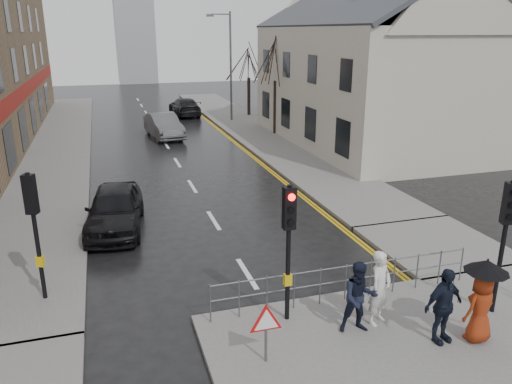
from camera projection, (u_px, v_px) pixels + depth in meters
ground at (282, 329)px, 11.92m from camera, size 120.00×120.00×0.00m
left_pavement at (57, 144)px, 30.97m from camera, size 4.00×44.00×0.14m
right_pavement at (249, 127)px, 36.44m from camera, size 4.00×40.00×0.14m
pavement_bridge_right at (436, 245)px, 16.45m from camera, size 4.00×4.20×0.14m
building_right_cream at (368, 65)px, 30.17m from camera, size 9.00×16.40×10.10m
church_tower at (133, 13)px, 65.90m from camera, size 5.00×5.00×18.00m
traffic_signal_near_left at (289, 230)px, 11.39m from camera, size 0.28×0.27×3.40m
traffic_signal_near_right at (506, 225)px, 11.70m from camera, size 0.34×0.33×3.40m
traffic_signal_far_left at (33, 215)px, 12.34m from camera, size 0.34×0.33×3.40m
guard_railing_front at (346, 274)px, 12.74m from camera, size 7.14×0.04×1.00m
warning_sign at (266, 324)px, 10.27m from camera, size 0.80×0.07×1.35m
street_lamp at (228, 60)px, 37.54m from camera, size 1.83×0.25×8.00m
tree_near at (276, 57)px, 32.43m from camera, size 2.40×2.40×6.58m
tree_far at (249, 61)px, 40.06m from camera, size 2.40×2.40×5.64m
pedestrian_a at (380, 288)px, 11.68m from camera, size 0.80×0.71×1.84m
pedestrian_b at (360, 298)px, 11.36m from camera, size 0.95×0.81×1.73m
pedestrian_with_umbrella at (482, 296)px, 10.95m from camera, size 0.96×0.96×1.98m
pedestrian_d at (443, 306)px, 10.98m from camera, size 1.09×0.58×1.78m
car_parked at (115, 209)px, 17.67m from camera, size 2.42×4.81×1.57m
car_mid at (164, 126)px, 33.01m from camera, size 2.29×4.99×1.59m
car_far at (185, 107)px, 41.61m from camera, size 2.20×5.09×1.46m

